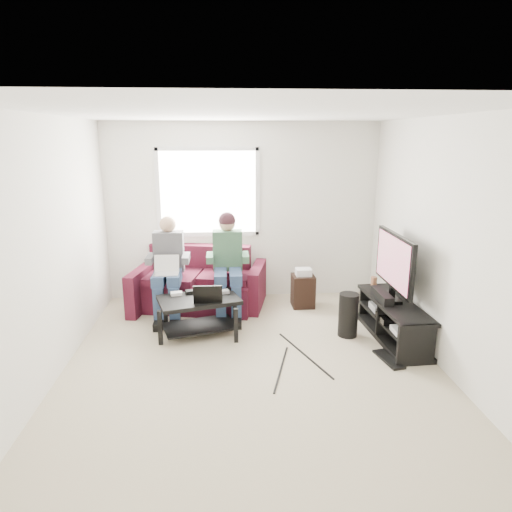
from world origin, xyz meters
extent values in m
plane|color=beige|center=(0.00, 0.00, 0.00)|extent=(4.50, 4.50, 0.00)
plane|color=white|center=(0.00, 0.00, 2.60)|extent=(4.50, 4.50, 0.00)
plane|color=silver|center=(0.00, 2.25, 1.30)|extent=(4.50, 0.00, 4.50)
plane|color=silver|center=(0.00, -2.25, 1.30)|extent=(4.50, 0.00, 4.50)
plane|color=silver|center=(-2.00, 0.00, 1.30)|extent=(0.00, 4.50, 4.50)
plane|color=silver|center=(2.00, 0.00, 1.30)|extent=(0.00, 4.50, 4.50)
cube|color=white|center=(-0.50, 2.24, 1.60)|extent=(1.40, 0.01, 1.20)
cube|color=silver|center=(-0.50, 2.23, 1.60)|extent=(1.48, 0.04, 1.28)
cube|color=#4D1324|center=(-0.64, 1.77, 0.21)|extent=(1.62, 1.09, 0.42)
cube|color=#4D1324|center=(-0.64, 2.12, 0.63)|extent=(1.50, 0.51, 0.43)
cube|color=#4D1324|center=(-1.46, 1.77, 0.30)|extent=(0.33, 0.91, 0.60)
cube|color=#4D1324|center=(0.18, 1.77, 0.30)|extent=(0.33, 0.91, 0.60)
cube|color=#4D1324|center=(-1.00, 1.75, 0.47)|extent=(0.82, 0.81, 0.10)
cube|color=#4D1324|center=(-0.27, 1.75, 0.47)|extent=(0.82, 0.81, 0.10)
cube|color=navy|center=(-1.14, 1.34, 0.59)|extent=(0.16, 0.45, 0.14)
cube|color=navy|center=(-0.94, 1.34, 0.59)|extent=(0.16, 0.45, 0.14)
cube|color=navy|center=(-1.14, 1.15, 0.26)|extent=(0.13, 0.13, 0.52)
cube|color=navy|center=(-0.94, 1.15, 0.26)|extent=(0.13, 0.13, 0.52)
cube|color=#515055|center=(-1.04, 1.66, 0.87)|extent=(0.40, 0.22, 0.55)
sphere|color=tan|center=(-1.04, 1.68, 1.24)|extent=(0.22, 0.22, 0.22)
cube|color=navy|center=(-0.34, 1.34, 0.59)|extent=(0.16, 0.45, 0.14)
cube|color=navy|center=(-0.14, 1.34, 0.59)|extent=(0.16, 0.45, 0.14)
cube|color=navy|center=(-0.34, 1.15, 0.26)|extent=(0.13, 0.13, 0.52)
cube|color=navy|center=(-0.14, 1.15, 0.26)|extent=(0.13, 0.13, 0.52)
cube|color=#4C4E4E|center=(-0.24, 1.66, 0.87)|extent=(0.40, 0.22, 0.55)
sphere|color=tan|center=(-0.24, 1.68, 1.24)|extent=(0.22, 0.22, 0.22)
sphere|color=#2F171D|center=(-0.24, 1.68, 1.28)|extent=(0.23, 0.23, 0.23)
cube|color=black|center=(-0.60, 0.85, 0.45)|extent=(1.08, 0.83, 0.05)
cube|color=black|center=(-0.60, 0.85, 0.11)|extent=(0.98, 0.73, 0.02)
cube|color=black|center=(-1.05, 0.59, 0.21)|extent=(0.05, 0.05, 0.43)
cube|color=black|center=(-0.16, 0.59, 0.21)|extent=(0.05, 0.05, 0.43)
cube|color=black|center=(-1.05, 1.11, 0.21)|extent=(0.05, 0.05, 0.43)
cube|color=black|center=(-0.16, 1.11, 0.21)|extent=(0.05, 0.05, 0.43)
cube|color=silver|center=(-0.88, 0.97, 0.50)|extent=(0.15, 0.11, 0.04)
cube|color=black|center=(-0.70, 1.03, 0.50)|extent=(0.16, 0.12, 0.04)
cube|color=gray|center=(-0.30, 1.00, 0.50)|extent=(0.16, 0.13, 0.04)
cube|color=black|center=(1.74, 0.56, 0.45)|extent=(0.49, 1.43, 0.04)
cube|color=black|center=(1.74, 0.56, 0.23)|extent=(0.45, 1.37, 0.03)
cube|color=black|center=(1.74, 0.56, 0.03)|extent=(0.49, 1.43, 0.06)
cube|color=black|center=(1.74, -0.13, 0.23)|extent=(0.42, 0.06, 0.47)
cube|color=black|center=(1.74, 1.24, 0.23)|extent=(0.42, 0.06, 0.47)
cube|color=black|center=(1.74, 0.66, 0.49)|extent=(0.12, 0.40, 0.04)
cube|color=black|center=(1.74, 0.66, 0.57)|extent=(0.06, 0.06, 0.12)
cube|color=black|center=(1.74, 0.66, 0.95)|extent=(0.05, 1.10, 0.65)
cube|color=#D3317E|center=(1.71, 0.66, 0.95)|extent=(0.01, 1.01, 0.58)
cube|color=black|center=(1.62, 0.66, 0.52)|extent=(0.12, 0.50, 0.10)
cylinder|color=#955E40|center=(1.69, 1.19, 0.53)|extent=(0.08, 0.08, 0.12)
cube|color=silver|center=(1.74, 0.16, 0.28)|extent=(0.30, 0.22, 0.06)
cube|color=gray|center=(1.74, 0.86, 0.29)|extent=(0.34, 0.26, 0.08)
cube|color=black|center=(1.74, 0.51, 0.28)|extent=(0.38, 0.30, 0.07)
cylinder|color=black|center=(1.22, 0.68, 0.27)|extent=(0.24, 0.24, 0.54)
cube|color=black|center=(1.51, 0.00, 0.01)|extent=(0.24, 0.48, 0.03)
cube|color=black|center=(0.84, 1.71, 0.23)|extent=(0.31, 0.31, 0.47)
cube|color=silver|center=(0.84, 1.71, 0.52)|extent=(0.22, 0.18, 0.10)
camera|label=1|loc=(-0.28, -4.44, 2.39)|focal=32.00mm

